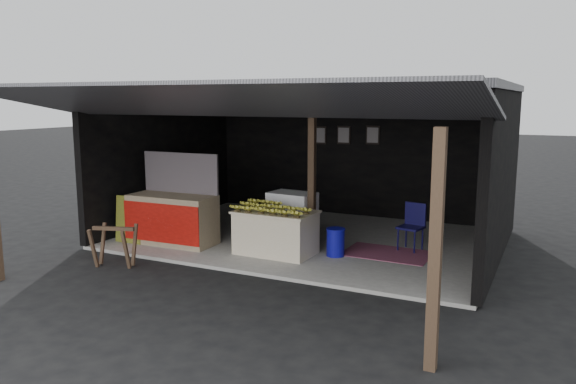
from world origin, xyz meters
The scene contains 13 objects.
ground centered at (0.00, 0.00, 0.00)m, with size 80.00×80.00×0.00m, color black.
concrete_slab centered at (0.00, 2.50, 0.03)m, with size 7.00×5.00×0.06m, color gray.
shophouse centered at (0.00, 2.82, 2.10)m, with size 7.40×7.29×3.02m.
banana_table centered at (-0.05, 1.13, 0.44)m, with size 1.41×0.89×0.77m.
banana_pile centered at (-0.05, 1.13, 0.90)m, with size 1.28×0.77×0.15m, color gold, non-canonical shape.
white_crate centered at (-0.17, 2.06, 0.53)m, with size 0.90×0.66×0.95m.
neighbor_stall centered at (-2.13, 0.94, 0.57)m, with size 1.66×0.79×1.69m.
green_signboard centered at (-2.91, 0.59, 0.50)m, with size 0.59×0.04×0.89m, color black.
sawhorse centered at (-2.17, -0.59, 0.43)m, with size 0.77×0.76×0.69m.
water_barrel centered at (0.95, 1.45, 0.29)m, with size 0.31×0.31×0.46m, color #0D0D90.
plastic_chair centered at (2.05, 2.46, 0.56)m, with size 0.48×0.48×0.85m.
magenta_rug centered at (1.73, 1.99, 0.07)m, with size 1.50×1.00×0.01m, color maroon.
picture_frames centered at (-0.17, 4.89, 1.93)m, with size 1.62×0.04×0.46m.
Camera 1 is at (4.35, -7.42, 2.77)m, focal length 35.00 mm.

